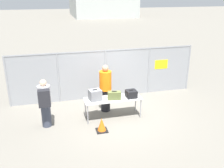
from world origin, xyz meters
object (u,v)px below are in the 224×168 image
at_px(security_worker_near, 105,88).
at_px(suitcase_olive, 114,95).
at_px(traveler_hooded, 45,102).
at_px(traffic_cone, 102,125).
at_px(suitcase_grey, 95,95).
at_px(utility_trailer, 134,68).
at_px(inspection_table, 113,100).
at_px(suitcase_black, 131,94).

bearing_deg(security_worker_near, suitcase_olive, 106.07).
distance_m(suitcase_olive, traveler_hooded, 2.32).
bearing_deg(traffic_cone, suitcase_grey, 92.73).
xyz_separation_m(traveler_hooded, utility_trailer, (4.59, 4.45, -0.49)).
xyz_separation_m(inspection_table, suitcase_olive, (0.03, -0.08, 0.20)).
distance_m(suitcase_black, traffic_cone, 1.59).
xyz_separation_m(traveler_hooded, traffic_cone, (1.71, -0.72, -0.70)).
xyz_separation_m(inspection_table, utility_trailer, (2.29, 4.36, -0.26)).
bearing_deg(traffic_cone, suitcase_black, 31.22).
bearing_deg(suitcase_grey, security_worker_near, 49.42).
height_order(suitcase_black, utility_trailer, suitcase_black).
relative_size(suitcase_olive, traveler_hooded, 0.29).
bearing_deg(inspection_table, utility_trailer, 62.28).
xyz_separation_m(security_worker_near, utility_trailer, (2.42, 3.76, -0.50)).
relative_size(suitcase_olive, security_worker_near, 0.27).
bearing_deg(traveler_hooded, inspection_table, 0.42).
relative_size(inspection_table, suitcase_grey, 4.41).
distance_m(suitcase_grey, suitcase_olive, 0.66).
bearing_deg(suitcase_grey, utility_trailer, 56.09).
bearing_deg(security_worker_near, utility_trailer, -119.09).
bearing_deg(suitcase_grey, traveler_hooded, -176.17).
distance_m(suitcase_grey, traffic_cone, 1.10).
relative_size(traveler_hooded, utility_trailer, 0.42).
xyz_separation_m(traveler_hooded, security_worker_near, (2.17, 0.69, 0.02)).
bearing_deg(security_worker_near, traffic_cone, 75.72).
bearing_deg(suitcase_black, suitcase_olive, -178.17).
distance_m(inspection_table, suitcase_olive, 0.22).
bearing_deg(suitcase_olive, utility_trailer, 62.99).
bearing_deg(suitcase_olive, traffic_cone, -129.96).
height_order(inspection_table, traffic_cone, inspection_table).
distance_m(suitcase_black, security_worker_near, 1.03).
bearing_deg(utility_trailer, inspection_table, -117.72).
bearing_deg(inspection_table, suitcase_olive, -72.83).
height_order(inspection_table, suitcase_grey, suitcase_grey).
bearing_deg(utility_trailer, security_worker_near, -122.76).
height_order(suitcase_olive, traveler_hooded, traveler_hooded).
relative_size(suitcase_grey, traffic_cone, 0.99).
distance_m(suitcase_olive, utility_trailer, 5.01).
xyz_separation_m(suitcase_black, utility_trailer, (1.64, 4.42, -0.45)).
xyz_separation_m(suitcase_grey, suitcase_olive, (0.65, -0.11, -0.04)).
xyz_separation_m(suitcase_grey, traveler_hooded, (-1.67, -0.11, -0.02)).
bearing_deg(traveler_hooded, utility_trailer, 42.31).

